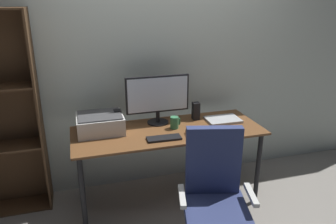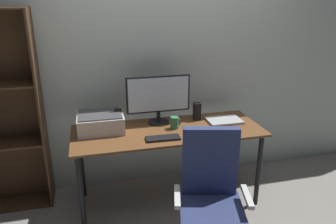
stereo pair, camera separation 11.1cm
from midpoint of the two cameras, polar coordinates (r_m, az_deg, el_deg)
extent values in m
plane|color=gray|center=(3.29, -0.97, -15.10)|extent=(12.00, 12.00, 0.00)
cube|color=beige|center=(3.23, -3.50, 9.42)|extent=(6.40, 0.10, 2.60)
cube|color=brown|center=(2.93, -1.05, -3.30)|extent=(1.70, 0.66, 0.02)
cylinder|color=black|center=(2.79, -15.82, -14.13)|extent=(0.04, 0.04, 0.72)
cylinder|color=black|center=(3.16, 14.50, -9.62)|extent=(0.04, 0.04, 0.72)
cylinder|color=black|center=(3.25, -16.08, -8.96)|extent=(0.04, 0.04, 0.72)
cylinder|color=black|center=(3.58, 10.18, -5.69)|extent=(0.04, 0.04, 0.72)
cylinder|color=black|center=(3.08, -2.81, -1.81)|extent=(0.20, 0.20, 0.01)
cylinder|color=black|center=(3.06, -2.83, -0.83)|extent=(0.04, 0.04, 0.10)
cube|color=black|center=(2.99, -2.90, 3.15)|extent=(0.59, 0.03, 0.34)
cube|color=silver|center=(2.98, -2.83, 3.07)|extent=(0.56, 0.01, 0.31)
cube|color=black|center=(2.74, -1.87, -4.63)|extent=(0.29, 0.12, 0.02)
cube|color=black|center=(2.82, 2.71, -3.74)|extent=(0.07, 0.10, 0.03)
cylinder|color=#387F51|center=(2.94, 0.05, -1.87)|extent=(0.08, 0.08, 0.11)
cube|color=#387F51|center=(2.95, 0.91, -1.68)|extent=(0.02, 0.01, 0.06)
cube|color=#B7BABC|center=(3.17, 8.61, -1.33)|extent=(0.32, 0.23, 0.02)
cube|color=black|center=(2.99, -9.85, -1.20)|extent=(0.06, 0.07, 0.17)
cube|color=black|center=(3.15, 3.90, 0.18)|extent=(0.06, 0.07, 0.17)
cube|color=silver|center=(2.93, -12.87, -2.02)|extent=(0.40, 0.34, 0.15)
cube|color=#424244|center=(2.90, -12.99, -0.54)|extent=(0.37, 0.31, 0.01)
cube|color=navy|center=(2.39, 7.10, -17.18)|extent=(0.54, 0.54, 0.08)
cube|color=navy|center=(2.40, 6.63, -8.43)|extent=(0.40, 0.17, 0.52)
cube|color=silver|center=(2.30, 1.06, -14.55)|extent=(0.10, 0.26, 0.03)
cube|color=silver|center=(2.38, 13.06, -13.96)|extent=(0.10, 0.26, 0.03)
cube|color=#4C331E|center=(3.08, -22.55, -0.43)|extent=(0.02, 0.28, 1.79)
cube|color=#4C331E|center=(3.26, -28.06, -0.19)|extent=(0.67, 0.01, 1.79)
cube|color=#4C331E|center=(3.51, -26.07, -14.68)|extent=(0.64, 0.26, 0.02)
cube|color=#4C331E|center=(3.23, -27.71, -5.47)|extent=(0.64, 0.26, 0.02)
camera|label=1|loc=(0.06, -91.10, -0.39)|focal=34.76mm
camera|label=2|loc=(0.06, 88.90, 0.39)|focal=34.76mm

